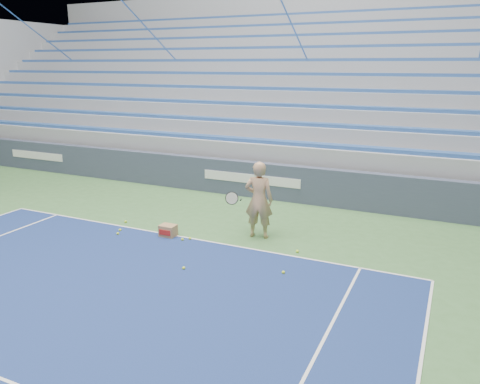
% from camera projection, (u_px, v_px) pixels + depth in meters
% --- Properties ---
extents(sponsor_barrier, '(30.00, 0.32, 1.10)m').
position_uv_depth(sponsor_barrier, '(253.00, 179.00, 14.50)').
color(sponsor_barrier, '#374055').
rests_on(sponsor_barrier, ground).
extents(bleachers, '(31.00, 9.15, 7.30)m').
position_uv_depth(bleachers, '(309.00, 106.00, 19.02)').
color(bleachers, '#92949A').
rests_on(bleachers, ground).
extents(tennis_player, '(0.97, 0.89, 1.85)m').
position_uv_depth(tennis_player, '(259.00, 200.00, 10.97)').
color(tennis_player, tan).
rests_on(tennis_player, ground).
extents(ball_box, '(0.39, 0.30, 0.29)m').
position_uv_depth(ball_box, '(168.00, 231.00, 11.21)').
color(ball_box, '#9C764B').
rests_on(ball_box, ground).
extents(tennis_ball_0, '(0.07, 0.07, 0.07)m').
position_uv_depth(tennis_ball_0, '(126.00, 222.00, 12.20)').
color(tennis_ball_0, '#D2EE30').
rests_on(tennis_ball_0, ground).
extents(tennis_ball_1, '(0.07, 0.07, 0.07)m').
position_uv_depth(tennis_ball_1, '(184.00, 268.00, 9.42)').
color(tennis_ball_1, '#D2EE30').
rests_on(tennis_ball_1, ground).
extents(tennis_ball_2, '(0.07, 0.07, 0.07)m').
position_uv_depth(tennis_ball_2, '(190.00, 238.00, 11.01)').
color(tennis_ball_2, '#D2EE30').
rests_on(tennis_ball_2, ground).
extents(tennis_ball_3, '(0.07, 0.07, 0.07)m').
position_uv_depth(tennis_ball_3, '(297.00, 251.00, 10.27)').
color(tennis_ball_3, '#D2EE30').
rests_on(tennis_ball_3, ground).
extents(tennis_ball_4, '(0.07, 0.07, 0.07)m').
position_uv_depth(tennis_ball_4, '(118.00, 234.00, 11.34)').
color(tennis_ball_4, '#D2EE30').
rests_on(tennis_ball_4, ground).
extents(tennis_ball_5, '(0.07, 0.07, 0.07)m').
position_uv_depth(tennis_ball_5, '(283.00, 272.00, 9.23)').
color(tennis_ball_5, '#D2EE30').
rests_on(tennis_ball_5, ground).
extents(tennis_ball_6, '(0.07, 0.07, 0.07)m').
position_uv_depth(tennis_ball_6, '(183.00, 239.00, 10.95)').
color(tennis_ball_6, '#D2EE30').
rests_on(tennis_ball_6, ground).
extents(tennis_ball_7, '(0.07, 0.07, 0.07)m').
position_uv_depth(tennis_ball_7, '(120.00, 230.00, 11.58)').
color(tennis_ball_7, '#D2EE30').
rests_on(tennis_ball_7, ground).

